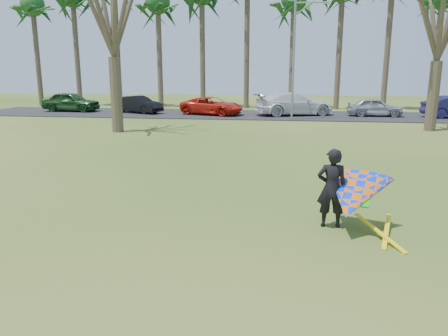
# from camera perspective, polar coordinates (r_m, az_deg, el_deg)

# --- Properties ---
(ground) EXTENTS (100.00, 100.00, 0.00)m
(ground) POSITION_cam_1_polar(r_m,az_deg,el_deg) (9.80, -1.63, -8.93)
(ground) COLOR #1A4A10
(ground) RESTS_ON ground
(parking_strip) EXTENTS (46.00, 7.00, 0.06)m
(parking_strip) POSITION_cam_1_polar(r_m,az_deg,el_deg) (34.18, 5.37, 6.93)
(parking_strip) COLOR black
(parking_strip) RESTS_ON ground
(palm_0) EXTENTS (4.84, 4.84, 10.84)m
(palm_0) POSITION_cam_1_polar(r_m,az_deg,el_deg) (46.69, -23.73, 18.81)
(palm_0) COLOR #453829
(palm_0) RESTS_ON ground
(palm_3) EXTENTS (4.84, 4.84, 10.84)m
(palm_3) POSITION_cam_1_polar(r_m,az_deg,el_deg) (41.94, -8.64, 20.49)
(palm_3) COLOR #4B3D2D
(palm_3) RESTS_ON ground
(palm_6) EXTENTS (4.84, 4.84, 10.84)m
(palm_6) POSITION_cam_1_polar(r_m,az_deg,el_deg) (40.33, 9.13, 20.78)
(palm_6) COLOR brown
(palm_6) RESTS_ON ground
(bare_tree_left) EXTENTS (6.60, 6.60, 9.70)m
(bare_tree_left) POSITION_cam_1_polar(r_m,az_deg,el_deg) (25.98, -14.53, 19.88)
(bare_tree_left) COLOR brown
(bare_tree_left) RESTS_ON ground
(bare_tree_right) EXTENTS (6.27, 6.27, 9.21)m
(bare_tree_right) POSITION_cam_1_polar(r_m,az_deg,el_deg) (28.40, 26.59, 17.63)
(bare_tree_right) COLOR #453729
(bare_tree_right) RESTS_ON ground
(streetlight) EXTENTS (2.28, 0.18, 8.00)m
(streetlight) POSITION_cam_1_polar(r_m,az_deg,el_deg) (30.97, 9.40, 14.40)
(streetlight) COLOR gray
(streetlight) RESTS_ON ground
(car_0) EXTENTS (4.74, 2.11, 1.59)m
(car_0) POSITION_cam_1_polar(r_m,az_deg,el_deg) (38.61, -19.35, 8.19)
(car_0) COLOR #19401A
(car_0) RESTS_ON parking_strip
(car_1) EXTENTS (4.30, 2.95, 1.34)m
(car_1) POSITION_cam_1_polar(r_m,az_deg,el_deg) (35.85, -11.09, 8.15)
(car_1) COLOR black
(car_1) RESTS_ON parking_strip
(car_2) EXTENTS (5.29, 3.62, 1.34)m
(car_2) POSITION_cam_1_polar(r_m,az_deg,el_deg) (33.91, -1.60, 8.12)
(car_2) COLOR red
(car_2) RESTS_ON parking_strip
(car_3) EXTENTS (6.40, 4.19, 1.72)m
(car_3) POSITION_cam_1_polar(r_m,az_deg,el_deg) (33.96, 9.15, 8.29)
(car_3) COLOR white
(car_3) RESTS_ON parking_strip
(car_4) EXTENTS (3.97, 1.61, 1.35)m
(car_4) POSITION_cam_1_polar(r_m,az_deg,el_deg) (34.70, 19.11, 7.54)
(car_4) COLOR #999FA6
(car_4) RESTS_ON parking_strip
(kite_flyer) EXTENTS (2.13, 2.39, 2.03)m
(kite_flyer) POSITION_cam_1_polar(r_m,az_deg,el_deg) (10.26, 16.15, -3.36)
(kite_flyer) COLOR black
(kite_flyer) RESTS_ON ground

